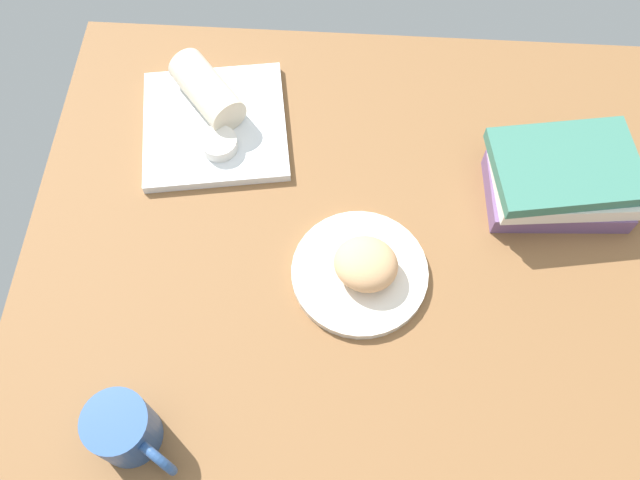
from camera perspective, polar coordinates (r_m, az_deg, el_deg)
dining_table at (r=101.48cm, az=5.85°, el=-2.48°), size 110.00×90.00×4.00cm
round_plate at (r=97.92cm, az=3.38°, el=-2.79°), size 19.88×19.88×1.40cm
scone_pastry at (r=95.00cm, az=3.92°, el=-2.05°), size 11.38×10.95×5.04cm
square_plate at (r=112.48cm, az=-8.91°, el=9.61°), size 26.36×26.36×1.60cm
sauce_cup at (r=107.82cm, az=-8.57°, el=8.11°), size 5.83×5.83×2.12cm
breakfast_wrap at (r=112.06cm, az=-9.56°, el=12.42°), size 13.58×14.57×6.19cm
book_stack at (r=107.32cm, az=19.86°, el=4.72°), size 23.52×17.80×8.30cm
coffee_mug at (r=90.18cm, az=-16.22°, el=-15.27°), size 11.94×9.53×9.00cm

